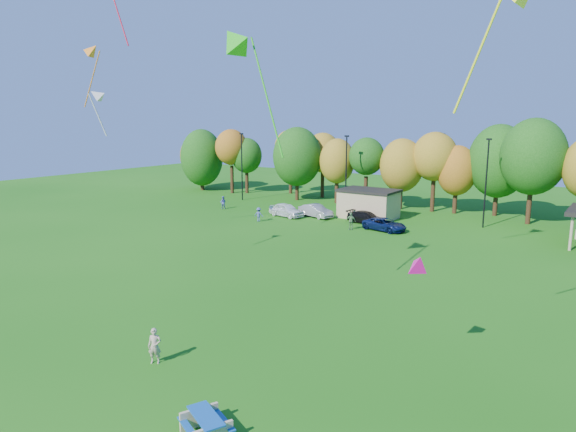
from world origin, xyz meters
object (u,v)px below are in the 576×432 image
Objects in this scene: car_a at (286,210)px; car_b at (316,211)px; car_c at (385,224)px; picnic_table at (206,424)px; car_d at (366,218)px; kite_flyer at (155,346)px.

car_a reaches higher than car_b.
car_b is at bearing -49.89° from car_a.
car_c is (9.38, -2.16, -0.10)m from car_b.
car_a is 3.36m from car_b.
car_d is at bearing 132.28° from picnic_table.
car_b is at bearing 88.37° from car_c.
kite_flyer reaches higher than car_b.
car_d is (-3.07, 2.21, 0.02)m from car_c.
car_c is at bearing 62.83° from kite_flyer.
car_b is at bearing 140.69° from picnic_table.
kite_flyer is at bearing -143.23° from car_a.
picnic_table is 0.52× the size of car_b.
car_c reaches higher than picnic_table.
car_a is at bearing 145.36° from picnic_table.
car_b is 9.63m from car_c.
car_b reaches higher than car_c.
picnic_table is at bearing -138.99° from car_b.
picnic_table is 0.51× the size of car_d.
car_b is (-12.40, 34.34, -0.11)m from kite_flyer.
kite_flyer is at bearing -161.29° from car_d.
car_a is at bearing 108.83° from car_d.
car_c is at bearing -80.93° from car_a.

